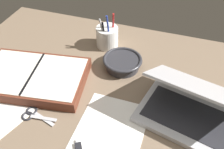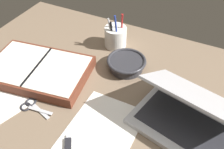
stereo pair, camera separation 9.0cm
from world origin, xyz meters
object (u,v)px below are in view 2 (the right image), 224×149
(scissors, at_px, (31,106))
(planner, at_px, (38,70))
(laptop, at_px, (190,117))
(bowl, at_px, (126,63))
(pen_cup, at_px, (116,37))

(scissors, bearing_deg, planner, 123.64)
(laptop, height_order, bowl, laptop)
(laptop, relative_size, bowl, 2.42)
(laptop, height_order, pen_cup, same)
(planner, distance_m, scissors, 0.17)
(planner, bearing_deg, pen_cup, 49.86)
(laptop, height_order, scissors, laptop)
(laptop, bearing_deg, planner, -165.22)
(planner, xyz_separation_m, scissors, (0.08, -0.14, -0.02))
(pen_cup, relative_size, scissors, 1.35)
(pen_cup, distance_m, planner, 0.37)
(bowl, xyz_separation_m, planner, (-0.30, -0.19, -0.00))
(bowl, relative_size, scissors, 1.29)
(laptop, bearing_deg, bowl, 162.90)
(pen_cup, bearing_deg, scissors, -103.52)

